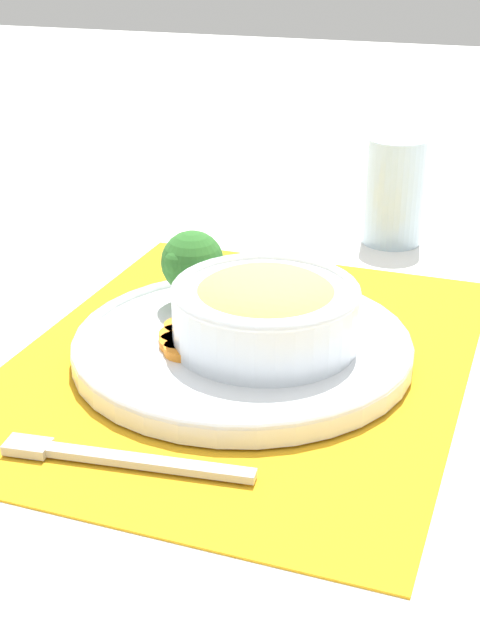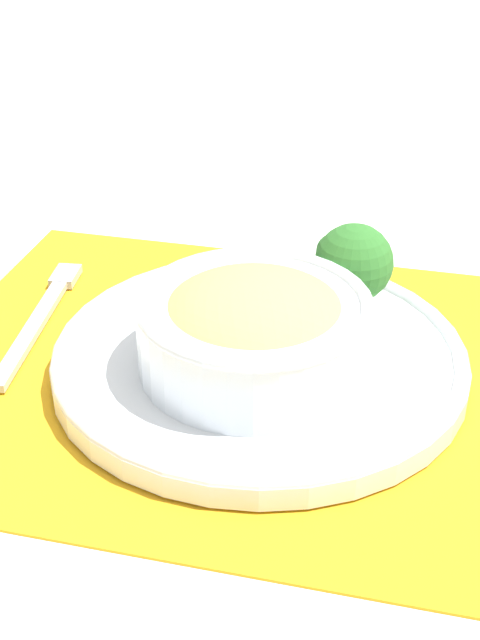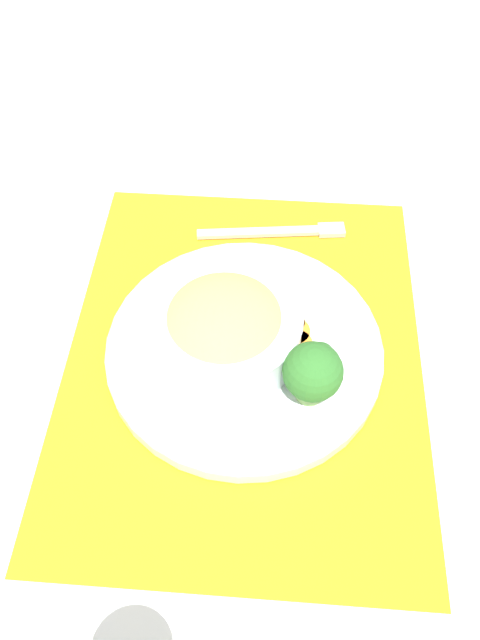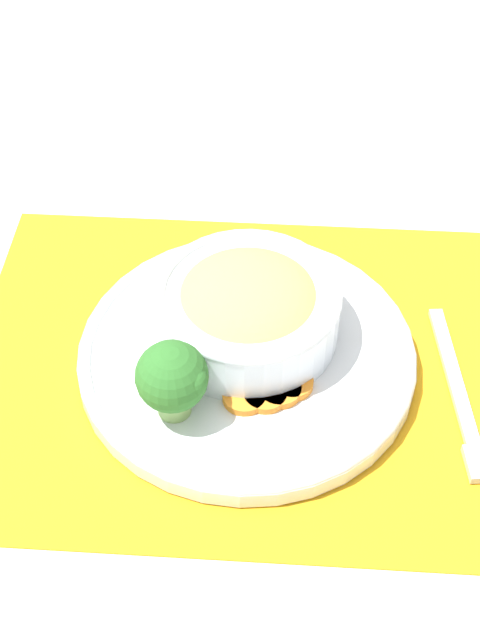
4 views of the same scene
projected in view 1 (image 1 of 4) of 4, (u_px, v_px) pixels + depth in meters
name	position (u px, v px, depth m)	size (l,w,h in m)	color
ground_plane	(242.00, 361.00, 0.77)	(4.00, 4.00, 0.00)	white
placemat	(242.00, 359.00, 0.77)	(0.50, 0.39, 0.00)	orange
plate	(242.00, 345.00, 0.76)	(0.29, 0.29, 0.02)	silver
bowl	(264.00, 311.00, 0.74)	(0.16, 0.16, 0.06)	silver
broccoli_floret	(192.00, 264.00, 0.81)	(0.06, 0.06, 0.07)	#84AD5B
carrot_slice_near	(183.00, 330.00, 0.77)	(0.04, 0.04, 0.01)	orange
carrot_slice_middle	(180.00, 336.00, 0.76)	(0.04, 0.04, 0.01)	orange
carrot_slice_far	(181.00, 343.00, 0.75)	(0.04, 0.04, 0.01)	orange
carrot_slice_extra	(186.00, 349.00, 0.74)	(0.04, 0.04, 0.01)	orange
water_glass	(394.00, 197.00, 1.02)	(0.07, 0.07, 0.12)	silver
fork	(102.00, 456.00, 0.62)	(0.03, 0.18, 0.01)	#B7B7BC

